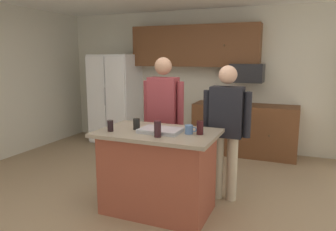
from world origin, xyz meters
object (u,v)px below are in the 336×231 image
mug_blue_stoneware (189,129)px  kitchen_island (158,171)px  person_guest_by_door (163,113)px  glass_stout_tall (158,129)px  serving_tray (160,130)px  person_guest_right (226,124)px  glass_pilsner (136,124)px  glass_short_whisky (200,128)px  tumbler_amber (110,126)px  refrigerator (116,99)px  microwave_over_range (247,73)px

mug_blue_stoneware → kitchen_island: bearing=-177.3°
person_guest_by_door → kitchen_island: bearing=0.0°
glass_stout_tall → serving_tray: size_ratio=0.39×
glass_stout_tall → serving_tray: bearing=105.7°
person_guest_right → mug_blue_stoneware: bearing=21.5°
glass_pilsner → serving_tray: size_ratio=0.28×
person_guest_right → mug_blue_stoneware: person_guest_right is taller
kitchen_island → glass_short_whisky: bearing=4.4°
glass_stout_tall → serving_tray: 0.22m
person_guest_by_door → glass_pilsner: size_ratio=13.94×
mug_blue_stoneware → serving_tray: bearing=-170.5°
kitchen_island → mug_blue_stoneware: 0.62m
glass_stout_tall → tumbler_amber: bearing=176.5°
kitchen_island → person_guest_by_door: size_ratio=0.76×
tumbler_amber → glass_stout_tall: size_ratio=0.72×
person_guest_by_door → tumbler_amber: (-0.22, -0.94, -0.01)m
person_guest_right → tumbler_amber: (-1.10, -0.79, 0.05)m
refrigerator → glass_short_whisky: (2.52, -2.42, 0.11)m
refrigerator → mug_blue_stoneware: bearing=-45.4°
person_guest_right → glass_short_whisky: person_guest_right is taller
microwave_over_range → kitchen_island: bearing=-102.0°
person_guest_right → glass_stout_tall: person_guest_right is taller
glass_short_whisky → tumbler_amber: bearing=-165.8°
glass_stout_tall → glass_short_whisky: size_ratio=1.16×
microwave_over_range → serving_tray: 2.71m
person_guest_by_door → glass_pilsner: (-0.00, -0.75, -0.01)m
kitchen_island → serving_tray: size_ratio=2.96×
glass_pilsner → glass_stout_tall: (0.36, -0.22, 0.02)m
kitchen_island → tumbler_amber: bearing=-156.9°
person_guest_by_door → serving_tray: size_ratio=3.91×
mug_blue_stoneware → glass_short_whisky: bearing=10.1°
refrigerator → person_guest_right: (2.68, -1.87, 0.05)m
serving_tray → mug_blue_stoneware: bearing=9.5°
mug_blue_stoneware → serving_tray: 0.31m
person_guest_right → serving_tray: (-0.58, -0.63, 0.01)m
glass_short_whisky → refrigerator: bearing=136.1°
microwave_over_range → person_guest_by_door: 2.06m
kitchen_island → glass_stout_tall: (0.11, -0.24, 0.54)m
glass_stout_tall → mug_blue_stoneware: bearing=45.3°
person_guest_by_door → mug_blue_stoneware: (0.61, -0.72, -0.02)m
person_guest_right → tumbler_amber: size_ratio=13.38×
microwave_over_range → tumbler_amber: bearing=-110.1°
microwave_over_range → tumbler_amber: (-1.02, -2.78, -0.46)m
kitchen_island → serving_tray: serving_tray is taller
glass_pilsner → mug_blue_stoneware: (0.61, 0.03, -0.01)m
kitchen_island → person_guest_by_door: (-0.25, 0.74, 0.53)m
glass_pilsner → glass_stout_tall: bearing=-32.0°
refrigerator → glass_pilsner: 3.06m
kitchen_island → glass_short_whisky: 0.71m
refrigerator → glass_pilsner: refrigerator is taller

